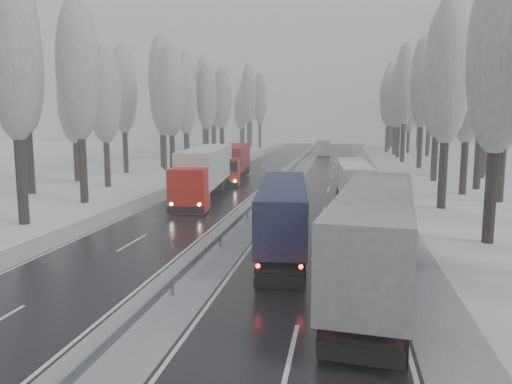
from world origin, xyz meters
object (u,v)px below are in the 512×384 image
(truck_red_white, at_px, (205,170))
(truck_red_red, at_px, (234,160))
(truck_cream_box, at_px, (353,180))
(truck_grey_tarp, at_px, (377,229))
(truck_blue_box, at_px, (283,209))
(box_truck_distant, at_px, (324,147))

(truck_red_white, xyz_separation_m, truck_red_red, (-0.50, 14.59, -0.31))
(truck_cream_box, height_order, truck_red_white, truck_red_white)
(truck_cream_box, bearing_deg, truck_grey_tarp, -91.03)
(truck_cream_box, xyz_separation_m, truck_red_red, (-13.42, 15.62, 0.19))
(truck_grey_tarp, xyz_separation_m, truck_red_red, (-14.07, 36.15, -0.22))
(truck_blue_box, bearing_deg, truck_cream_box, 68.86)
(truck_grey_tarp, xyz_separation_m, truck_red_white, (-13.57, 21.56, 0.09))
(truck_grey_tarp, height_order, truck_blue_box, truck_grey_tarp)
(truck_cream_box, distance_m, truck_red_red, 20.59)
(truck_grey_tarp, bearing_deg, truck_cream_box, 98.18)
(truck_grey_tarp, distance_m, truck_red_white, 25.47)
(box_truck_distant, xyz_separation_m, truck_red_red, (-8.76, -40.99, 0.74))
(truck_grey_tarp, relative_size, truck_red_white, 0.96)
(truck_blue_box, height_order, truck_red_red, truck_red_red)
(truck_cream_box, xyz_separation_m, truck_red_white, (-12.92, 1.03, 0.50))
(truck_blue_box, xyz_separation_m, box_truck_distant, (-0.65, 71.12, -0.60))
(truck_grey_tarp, height_order, truck_red_white, truck_red_white)
(truck_blue_box, distance_m, truck_red_red, 31.56)
(truck_grey_tarp, relative_size, truck_blue_box, 1.16)
(truck_grey_tarp, bearing_deg, truck_red_red, 117.63)
(truck_cream_box, relative_size, box_truck_distant, 1.72)
(box_truck_distant, bearing_deg, truck_red_red, -102.55)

